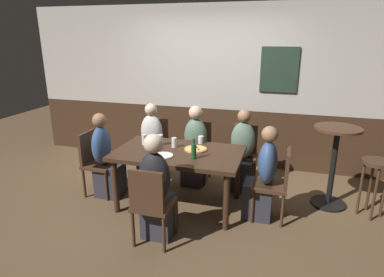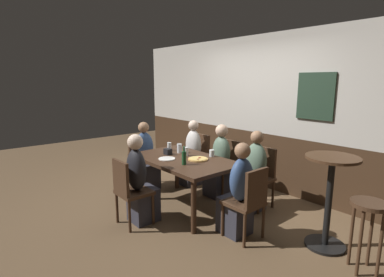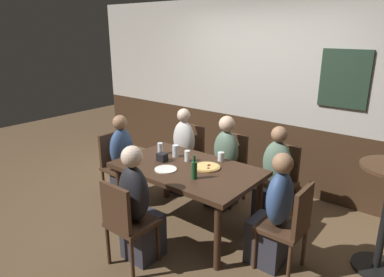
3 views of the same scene
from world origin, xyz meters
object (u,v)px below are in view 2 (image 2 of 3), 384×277
(chair_mid_far, at_px, (226,164))
(person_mid_near, at_px, (140,185))
(chair_head_east, at_px, (249,200))
(person_left_far, at_px, (191,158))
(dining_table, at_px, (184,164))
(tumbler_water, at_px, (179,149))
(pint_glass_amber, at_px, (186,152))
(highball_clear, at_px, (169,147))
(condiment_caddy, at_px, (168,152))
(pizza, at_px, (198,159))
(person_mid_far, at_px, (219,166))
(person_head_east, at_px, (238,197))
(chair_left_far, at_px, (198,156))
(side_bar_table, at_px, (329,195))
(bar_stool, at_px, (368,217))
(plate_white_large, at_px, (167,159))
(chair_mid_near, at_px, (129,189))
(person_head_west, at_px, (146,161))
(chair_right_far, at_px, (260,174))
(pint_glass_stout, at_px, (212,154))
(person_right_far, at_px, (253,177))
(beer_bottle_green, at_px, (184,157))
(chair_head_west, at_px, (141,158))

(chair_mid_far, height_order, person_mid_near, person_mid_near)
(chair_head_east, distance_m, person_left_far, 2.03)
(dining_table, distance_m, tumbler_water, 0.38)
(pint_glass_amber, bearing_deg, tumbler_water, 171.42)
(highball_clear, distance_m, condiment_caddy, 0.24)
(tumbler_water, bearing_deg, pizza, -5.96)
(person_mid_far, bearing_deg, person_head_east, -34.97)
(chair_left_far, relative_size, pint_glass_amber, 6.93)
(condiment_caddy, bearing_deg, person_mid_far, 66.28)
(person_mid_far, relative_size, pint_glass_amber, 9.15)
(side_bar_table, relative_size, bar_stool, 1.46)
(dining_table, bearing_deg, pint_glass_amber, 128.23)
(pint_glass_amber, xyz_separation_m, plate_white_large, (-0.02, -0.34, -0.05))
(chair_mid_near, bearing_deg, person_left_far, 113.21)
(person_mid_far, distance_m, bar_stool, 2.34)
(person_mid_near, bearing_deg, plate_white_large, 103.48)
(chair_mid_near, distance_m, person_head_west, 1.37)
(dining_table, height_order, highball_clear, highball_clear)
(person_mid_near, xyz_separation_m, person_head_east, (1.04, 0.73, -0.02))
(dining_table, xyz_separation_m, side_bar_table, (1.87, 0.55, -0.04))
(person_head_east, relative_size, condiment_caddy, 10.43)
(pizza, height_order, condiment_caddy, condiment_caddy)
(person_left_far, bearing_deg, chair_left_far, 90.00)
(chair_mid_near, distance_m, person_head_east, 1.37)
(chair_right_far, height_order, pizza, chair_right_far)
(chair_left_far, relative_size, person_head_east, 0.77)
(tumbler_water, distance_m, bar_stool, 2.65)
(chair_left_far, distance_m, pint_glass_stout, 1.05)
(pizza, bearing_deg, side_bar_table, 14.76)
(chair_left_far, xyz_separation_m, plate_white_large, (0.57, -1.10, 0.25))
(chair_mid_far, height_order, person_left_far, person_left_far)
(person_right_far, bearing_deg, beer_bottle_green, -115.68)
(chair_head_east, distance_m, bar_stool, 1.19)
(chair_mid_far, height_order, plate_white_large, chair_mid_far)
(person_mid_far, distance_m, pizza, 0.70)
(pint_glass_amber, distance_m, bar_stool, 2.45)
(chair_head_east, bearing_deg, chair_head_west, 180.00)
(person_head_east, relative_size, pizza, 3.99)
(person_head_west, xyz_separation_m, tumbler_water, (0.73, 0.16, 0.32))
(person_head_west, bearing_deg, chair_head_west, 180.00)
(chair_head_east, relative_size, pint_glass_stout, 8.77)
(person_head_west, distance_m, person_right_far, 1.88)
(beer_bottle_green, xyz_separation_m, condiment_caddy, (-0.59, 0.15, -0.05))
(person_head_east, bearing_deg, person_head_west, 180.00)
(chair_head_east, xyz_separation_m, bar_stool, (1.11, 0.40, 0.07))
(person_left_far, distance_m, pint_glass_stout, 0.99)
(person_left_far, height_order, side_bar_table, person_left_far)
(beer_bottle_green, bearing_deg, person_left_far, 135.78)
(person_mid_far, relative_size, highball_clear, 8.59)
(chair_right_far, bearing_deg, bar_stool, -16.65)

